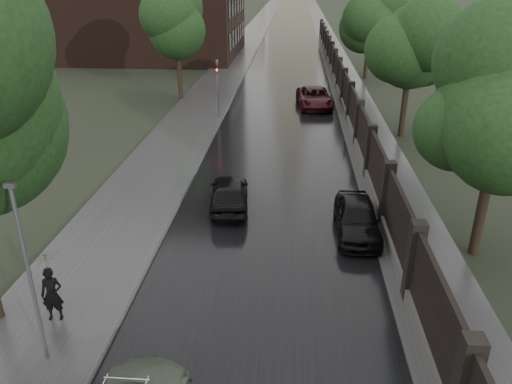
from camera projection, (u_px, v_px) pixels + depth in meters
name	position (u px, v px, depth m)	size (l,w,h in m)	color
fence_right	(341.00, 85.00, 39.77)	(0.45, 75.72, 2.70)	#383533
tree_left_far	(177.00, 31.00, 37.09)	(4.25, 4.25, 7.39)	black
tree_right_a	(500.00, 121.00, 16.11)	(4.08, 4.08, 7.01)	black
tree_right_b	(411.00, 54.00, 28.85)	(4.08, 4.08, 7.01)	black
tree_right_c	(370.00, 23.00, 45.23)	(4.08, 4.08, 7.01)	black
lamp_post	(30.00, 276.00, 12.01)	(0.25, 0.12, 5.11)	#59595E
traffic_light	(218.00, 84.00, 33.44)	(0.16, 0.32, 4.00)	#59595E
hatchback_left	(229.00, 193.00, 21.32)	(1.60, 3.97, 1.35)	black
car_right_near	(357.00, 218.00, 19.17)	(1.63, 4.05, 1.38)	black
car_right_far	(315.00, 98.00, 37.03)	(2.36, 5.12, 1.42)	black
pedestrian_umbrella	(47.00, 267.00, 13.78)	(1.12, 1.14, 2.61)	black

